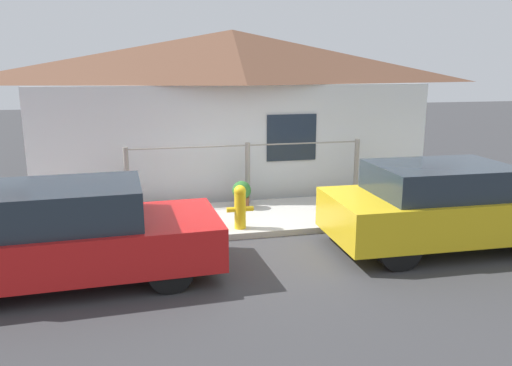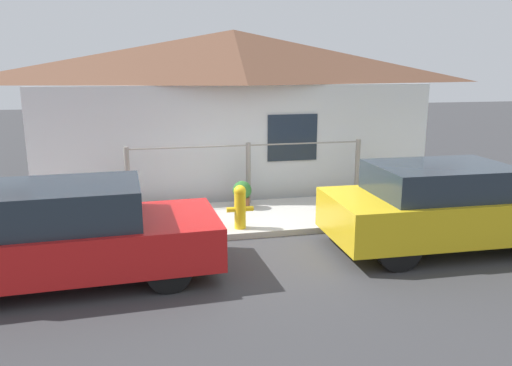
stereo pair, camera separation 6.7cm
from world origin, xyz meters
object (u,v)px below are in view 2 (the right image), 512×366
Objects in this scene: car_right at (445,206)px; potted_plant_near_hydrant at (242,194)px; fire_hydrant at (240,206)px; potted_plant_by_fence at (101,208)px; car_left at (68,233)px.

potted_plant_near_hydrant is at bearing 137.73° from car_right.
potted_plant_by_fence is (-2.37, 0.88, -0.13)m from fire_hydrant.
potted_plant_near_hydrant is (-2.76, 2.64, -0.29)m from car_right.
potted_plant_by_fence is at bearing 81.60° from car_left.
car_right is 3.35m from fire_hydrant.
car_right reaches higher than fire_hydrant.
fire_hydrant is at bearing 157.15° from car_right.
car_left is 7.84× the size of potted_plant_by_fence.
fire_hydrant is at bearing -20.27° from potted_plant_by_fence.
fire_hydrant reaches higher than potted_plant_near_hydrant.
fire_hydrant is (2.63, 1.38, -0.16)m from car_left.
car_right is 5.88m from potted_plant_by_fence.
car_right is 7.06× the size of potted_plant_near_hydrant.
fire_hydrant is 1.40× the size of potted_plant_near_hydrant.
car_right is 3.83m from potted_plant_near_hydrant.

